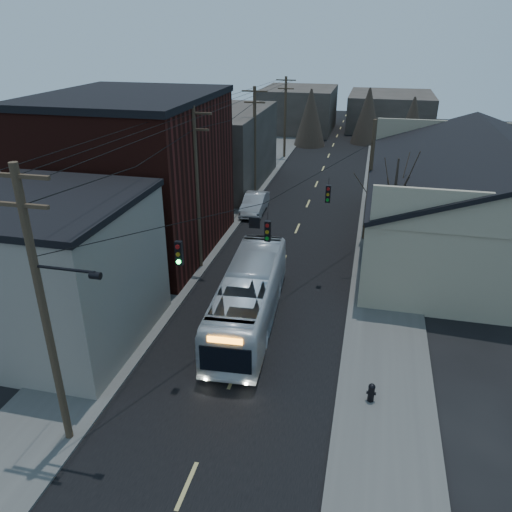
{
  "coord_description": "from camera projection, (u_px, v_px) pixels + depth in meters",
  "views": [
    {
      "loc": [
        4.99,
        -9.1,
        14.05
      ],
      "look_at": [
        -0.46,
        14.13,
        3.0
      ],
      "focal_mm": 35.0,
      "sensor_mm": 36.0,
      "label": 1
    }
  ],
  "objects": [
    {
      "name": "building_far_left",
      "position": [
        299.0,
        109.0,
        72.38
      ],
      "size": [
        10.0,
        12.0,
        6.0
      ],
      "primitive_type": "cube",
      "color": "#312D27",
      "rests_on": "ground"
    },
    {
      "name": "sidewalk_right",
      "position": [
        385.0,
        217.0,
        40.11
      ],
      "size": [
        4.0,
        110.0,
        0.12
      ],
      "primitive_type": "cube",
      "color": "#474744",
      "rests_on": "ground"
    },
    {
      "name": "road_surface",
      "position": [
        305.0,
        211.0,
        41.48
      ],
      "size": [
        9.0,
        110.0,
        0.02
      ],
      "primitive_type": "cube",
      "color": "black",
      "rests_on": "ground"
    },
    {
      "name": "building_brick",
      "position": [
        135.0,
        178.0,
        32.61
      ],
      "size": [
        10.0,
        12.0,
        10.0
      ],
      "primitive_type": "cube",
      "color": "black",
      "rests_on": "ground"
    },
    {
      "name": "parked_car",
      "position": [
        255.0,
        204.0,
        40.86
      ],
      "size": [
        1.82,
        4.83,
        1.58
      ],
      "primitive_type": "imported",
      "rotation": [
        0.0,
        0.0,
        0.03
      ],
      "color": "#929599",
      "rests_on": "ground"
    },
    {
      "name": "sidewalk_left",
      "position": [
        230.0,
        205.0,
        42.8
      ],
      "size": [
        4.0,
        110.0,
        0.12
      ],
      "primitive_type": "cube",
      "color": "#474744",
      "rests_on": "ground"
    },
    {
      "name": "bus",
      "position": [
        249.0,
        297.0,
        25.3
      ],
      "size": [
        3.22,
        11.0,
        3.03
      ],
      "primitive_type": "imported",
      "rotation": [
        0.0,
        0.0,
        3.2
      ],
      "color": "silver",
      "rests_on": "ground"
    },
    {
      "name": "bare_tree",
      "position": [
        392.0,
        218.0,
        29.79
      ],
      "size": [
        0.4,
        0.4,
        7.2
      ],
      "primitive_type": "cone",
      "color": "black",
      "rests_on": "ground"
    },
    {
      "name": "building_left_far",
      "position": [
        216.0,
        148.0,
        47.28
      ],
      "size": [
        9.0,
        14.0,
        7.0
      ],
      "primitive_type": "cube",
      "color": "#312D27",
      "rests_on": "ground"
    },
    {
      "name": "building_clapboard",
      "position": [
        53.0,
        274.0,
        23.32
      ],
      "size": [
        8.0,
        8.0,
        7.0
      ],
      "primitive_type": "cube",
      "color": "slate",
      "rests_on": "ground"
    },
    {
      "name": "fire_hydrant",
      "position": [
        371.0,
        392.0,
        20.19
      ],
      "size": [
        0.39,
        0.29,
        0.84
      ],
      "rotation": [
        0.0,
        0.0,
        -0.05
      ],
      "color": "black",
      "rests_on": "sidewalk_right"
    },
    {
      "name": "building_far_right",
      "position": [
        390.0,
        111.0,
        74.32
      ],
      "size": [
        12.0,
        14.0,
        5.0
      ],
      "primitive_type": "cube",
      "color": "#312D27",
      "rests_on": "ground"
    },
    {
      "name": "warehouse",
      "position": [
        489.0,
        213.0,
        33.24
      ],
      "size": [
        16.16,
        20.6,
        7.73
      ],
      "color": "gray",
      "rests_on": "ground"
    },
    {
      "name": "utility_lines",
      "position": [
        252.0,
        169.0,
        34.87
      ],
      "size": [
        11.24,
        45.28,
        10.5
      ],
      "color": "#382B1E",
      "rests_on": "ground"
    }
  ]
}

